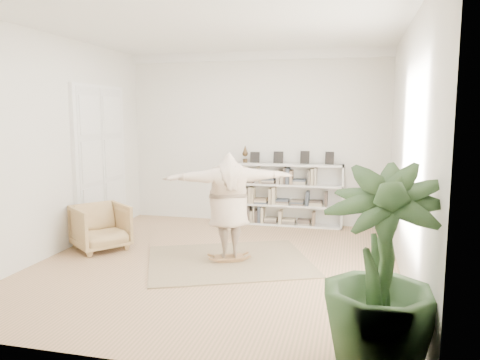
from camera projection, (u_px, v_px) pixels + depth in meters
The scene contains 9 objects.
floor at pixel (217, 264), 7.31m from camera, with size 6.00×6.00×0.00m, color #96794D.
room_shell at pixel (256, 56), 9.64m from camera, with size 6.00×6.00×6.00m.
doors at pixel (101, 162), 9.00m from camera, with size 0.09×1.78×2.92m.
bookshelf at pixel (289, 195), 9.75m from camera, with size 2.20×0.35×1.64m.
armchair at pixel (101, 227), 8.04m from camera, with size 0.84×0.86×0.78m, color tan.
rug at pixel (229, 261), 7.41m from camera, with size 2.50×2.00×0.02m, color tan.
rocker_board at pixel (229, 258), 7.40m from camera, with size 0.53×0.43×0.10m.
person at pixel (229, 203), 7.28m from camera, with size 2.03×0.55×1.65m, color #C4AB93.
houseplant at pixel (381, 269), 4.18m from camera, with size 1.05×1.05×1.88m, color #2C4A25.
Camera 1 is at (2.04, -6.76, 2.32)m, focal length 35.00 mm.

